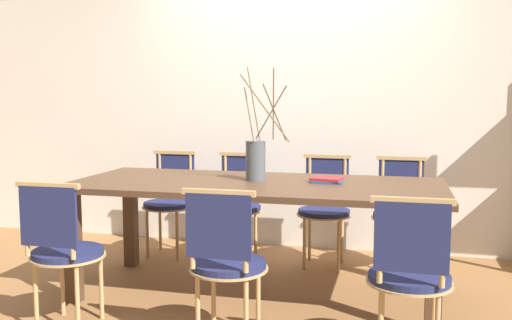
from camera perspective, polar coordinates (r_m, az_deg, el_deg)
ground_plane at (r=4.01m, az=0.00°, el=-13.31°), size 16.00×16.00×0.00m
wall_rear at (r=5.11m, az=3.71°, el=9.17°), size 12.00×0.06×3.20m
dining_table at (r=3.83m, az=0.00°, el=-3.62°), size 2.47×1.04×0.78m
chair_near_leftend at (r=3.50m, az=-18.72°, el=-8.24°), size 0.43×0.43×0.88m
chair_near_left at (r=3.10m, az=-3.00°, el=-9.82°), size 0.43×0.43×0.88m
chair_near_center at (r=2.97m, az=15.12°, el=-10.73°), size 0.43×0.43×0.88m
chair_far_leftend at (r=4.93m, az=-8.61°, el=-3.78°), size 0.43×0.43×0.88m
chair_far_left at (r=4.74m, az=-1.85°, el=-4.13°), size 0.43×0.43×0.88m
chair_far_center at (r=4.60m, az=6.89°, el=-4.50°), size 0.43×0.43×0.88m
chair_far_right at (r=4.56m, az=14.23°, el=-4.73°), size 0.43×0.43×0.88m
vase_centerpiece at (r=3.88m, az=-0.00°, el=0.12°), size 0.33×0.45×0.77m
book_stack at (r=3.83m, az=7.16°, el=-1.99°), size 0.22×0.19×0.03m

